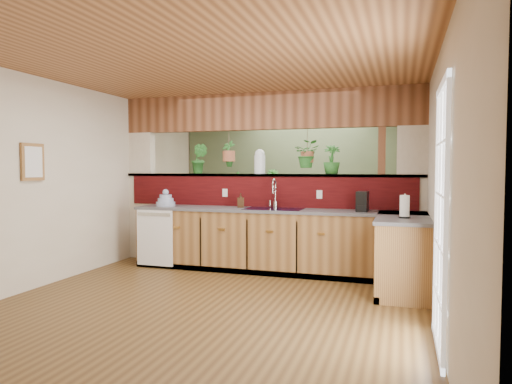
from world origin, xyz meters
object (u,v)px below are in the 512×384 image
(coffee_maker, at_px, (362,202))
(shelving_console, at_px, (256,218))
(soap_dispenser, at_px, (241,200))
(paper_towel, at_px, (405,207))
(faucet, at_px, (274,192))
(glass_jar, at_px, (260,161))
(dish_stack, at_px, (166,201))

(coffee_maker, relative_size, shelving_console, 0.18)
(soap_dispenser, height_order, shelving_console, soap_dispenser)
(paper_towel, bearing_deg, soap_dispenser, 162.16)
(soap_dispenser, height_order, paper_towel, paper_towel)
(faucet, xyz_separation_m, glass_jar, (-0.29, 0.22, 0.45))
(shelving_console, bearing_deg, dish_stack, -104.06)
(paper_towel, relative_size, glass_jar, 0.76)
(dish_stack, xyz_separation_m, glass_jar, (1.37, 0.40, 0.60))
(paper_towel, height_order, shelving_console, paper_towel)
(soap_dispenser, distance_m, shelving_console, 2.32)
(paper_towel, bearing_deg, coffee_maker, 129.35)
(dish_stack, bearing_deg, paper_towel, -10.59)
(faucet, relative_size, shelving_console, 0.28)
(faucet, relative_size, glass_jar, 1.15)
(glass_jar, relative_size, shelving_console, 0.24)
(coffee_maker, distance_m, glass_jar, 1.69)
(dish_stack, xyz_separation_m, shelving_console, (0.71, 2.30, -0.48))
(dish_stack, bearing_deg, glass_jar, 16.31)
(coffee_maker, bearing_deg, paper_towel, -47.04)
(coffee_maker, height_order, shelving_console, coffee_maker)
(glass_jar, height_order, shelving_console, glass_jar)
(faucet, height_order, soap_dispenser, faucet)
(shelving_console, bearing_deg, soap_dispenser, -74.90)
(shelving_console, bearing_deg, faucet, -62.63)
(glass_jar, bearing_deg, dish_stack, -163.69)
(dish_stack, xyz_separation_m, soap_dispenser, (1.18, 0.09, 0.03))
(paper_towel, bearing_deg, glass_jar, 153.25)
(faucet, bearing_deg, soap_dispenser, -168.12)
(soap_dispenser, distance_m, paper_towel, 2.39)
(soap_dispenser, relative_size, paper_towel, 0.76)
(faucet, bearing_deg, coffee_maker, -8.42)
(soap_dispenser, bearing_deg, glass_jar, 58.71)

